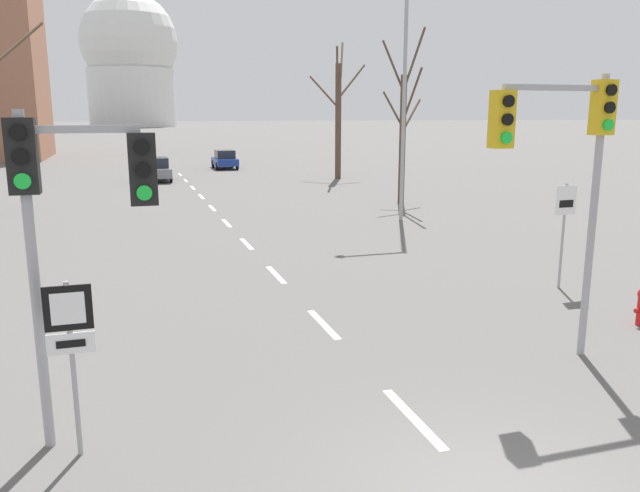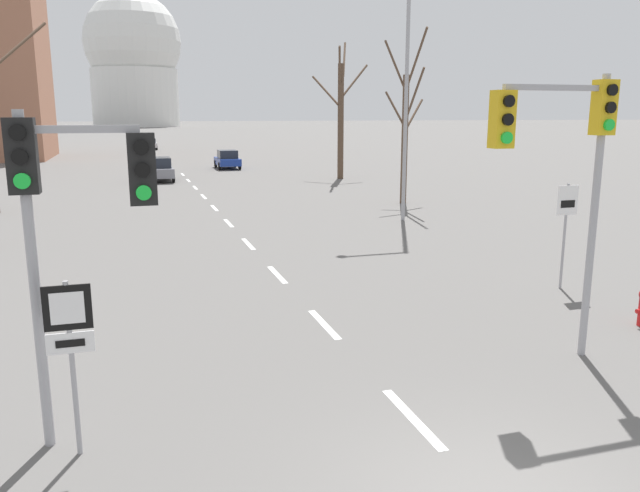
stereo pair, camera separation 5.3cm
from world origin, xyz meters
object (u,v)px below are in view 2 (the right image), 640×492
(speed_limit_sign, at_px, (566,218))
(sedan_near_left, at_px, (227,159))
(traffic_signal_near_left, at_px, (69,197))
(route_sign_post, at_px, (70,339))
(sedan_near_right, at_px, (159,169))
(traffic_signal_near_right, at_px, (567,146))
(street_lamp_right, at_px, (398,77))
(sedan_mid_centre, at_px, (149,144))

(speed_limit_sign, distance_m, sedan_near_left, 39.32)
(traffic_signal_near_left, bearing_deg, speed_limit_sign, 22.01)
(speed_limit_sign, xyz_separation_m, sedan_near_left, (-2.79, 39.21, -1.10))
(route_sign_post, relative_size, speed_limit_sign, 0.87)
(route_sign_post, relative_size, sedan_near_right, 0.56)
(traffic_signal_near_right, bearing_deg, street_lamp_right, 77.21)
(sedan_near_right, bearing_deg, street_lamp_right, -65.92)
(traffic_signal_near_left, xyz_separation_m, sedan_mid_centre, (3.43, 75.11, -2.72))
(sedan_mid_centre, bearing_deg, street_lamp_right, -82.17)
(traffic_signal_near_right, bearing_deg, speed_limit_sign, 50.33)
(traffic_signal_near_right, relative_size, sedan_near_right, 1.21)
(street_lamp_right, relative_size, sedan_near_right, 2.31)
(speed_limit_sign, height_order, sedan_near_left, speed_limit_sign)
(speed_limit_sign, bearing_deg, sedan_near_right, 105.84)
(traffic_signal_near_right, relative_size, route_sign_post, 2.15)
(street_lamp_right, bearing_deg, speed_limit_sign, -90.44)
(route_sign_post, relative_size, sedan_mid_centre, 0.61)
(sedan_near_right, bearing_deg, route_sign_post, -94.53)
(traffic_signal_near_left, distance_m, route_sign_post, 1.85)
(sedan_near_left, bearing_deg, route_sign_post, -101.27)
(route_sign_post, xyz_separation_m, sedan_mid_centre, (3.53, 75.50, -0.91))
(sedan_mid_centre, bearing_deg, traffic_signal_near_left, -92.61)
(speed_limit_sign, bearing_deg, sedan_mid_centre, 96.54)
(traffic_signal_near_right, xyz_separation_m, sedan_near_right, (-5.41, 34.92, -3.15))
(sedan_near_left, distance_m, sedan_mid_centre, 31.70)
(sedan_near_right, distance_m, sedan_mid_centre, 39.59)
(speed_limit_sign, height_order, sedan_mid_centre, speed_limit_sign)
(traffic_signal_near_right, relative_size, speed_limit_sign, 1.88)
(route_sign_post, height_order, speed_limit_sign, speed_limit_sign)
(traffic_signal_near_left, distance_m, sedan_near_right, 35.74)
(traffic_signal_near_left, xyz_separation_m, sedan_near_left, (8.72, 43.86, -2.68))
(street_lamp_right, bearing_deg, traffic_signal_near_right, -102.79)
(street_lamp_right, distance_m, sedan_near_right, 22.30)
(street_lamp_right, distance_m, sedan_mid_centre, 60.17)
(traffic_signal_near_left, xyz_separation_m, speed_limit_sign, (11.51, 4.65, -1.57))
(traffic_signal_near_left, xyz_separation_m, sedan_near_right, (2.74, 35.53, -2.65))
(sedan_near_left, height_order, sedan_near_right, sedan_near_right)
(traffic_signal_near_right, relative_size, street_lamp_right, 0.52)
(speed_limit_sign, relative_size, sedan_near_right, 0.64)
(sedan_mid_centre, bearing_deg, sedan_near_left, -80.40)
(speed_limit_sign, bearing_deg, route_sign_post, -156.55)
(route_sign_post, height_order, street_lamp_right, street_lamp_right)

